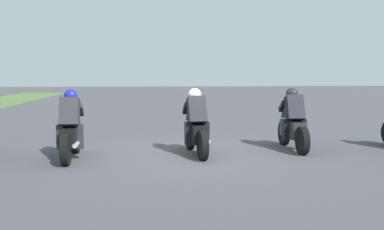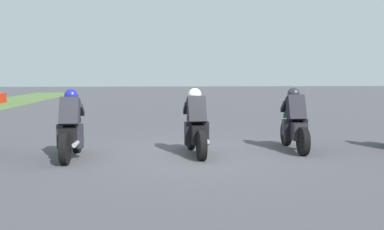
{
  "view_description": "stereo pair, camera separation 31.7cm",
  "coord_description": "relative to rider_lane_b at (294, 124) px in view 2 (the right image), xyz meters",
  "views": [
    {
      "loc": [
        -9.51,
        1.16,
        1.8
      ],
      "look_at": [
        0.0,
        -0.03,
        0.9
      ],
      "focal_mm": 39.56,
      "sensor_mm": 36.0,
      "label": 1
    },
    {
      "loc": [
        -9.55,
        0.84,
        1.8
      ],
      "look_at": [
        0.0,
        -0.03,
        0.9
      ],
      "focal_mm": 39.56,
      "sensor_mm": 36.0,
      "label": 2
    }
  ],
  "objects": [
    {
      "name": "ground_plane",
      "position": [
        -0.29,
        2.53,
        -0.62
      ],
      "size": [
        120.0,
        120.0,
        0.0
      ],
      "primitive_type": "plane",
      "color": "#434449"
    },
    {
      "name": "rider_lane_b",
      "position": [
        0.0,
        0.0,
        0.0
      ],
      "size": [
        2.04,
        0.55,
        1.51
      ],
      "rotation": [
        0.0,
        0.0,
        -0.04
      ],
      "color": "black",
      "rests_on": "ground_plane"
    },
    {
      "name": "rider_lane_c",
      "position": [
        -0.35,
        2.42,
        0.0
      ],
      "size": [
        2.04,
        0.55,
        1.51
      ],
      "rotation": [
        0.0,
        0.0,
        0.07
      ],
      "color": "black",
      "rests_on": "ground_plane"
    },
    {
      "name": "rider_lane_d",
      "position": [
        -0.54,
        5.17,
        0.0
      ],
      "size": [
        2.04,
        0.54,
        1.51
      ],
      "rotation": [
        0.0,
        0.0,
        0.0
      ],
      "color": "black",
      "rests_on": "ground_plane"
    }
  ]
}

